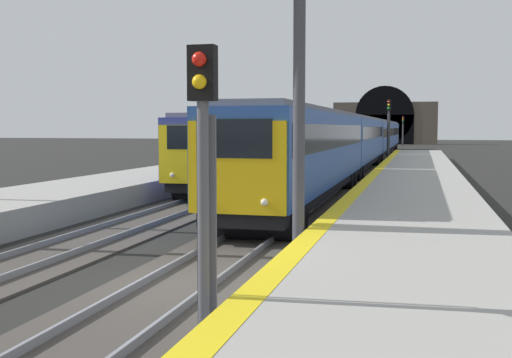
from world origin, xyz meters
name	(u,v)px	position (x,y,z in m)	size (l,w,h in m)	color
ground_plane	(180,288)	(0.00, 0.00, 0.00)	(320.00, 320.00, 0.00)	black
platform_right	(404,279)	(0.00, -4.44, 0.45)	(112.00, 4.56, 0.90)	#9E9B93
platform_right_edge_strip	(297,250)	(0.00, -2.41, 0.91)	(112.00, 0.50, 0.01)	yellow
track_main_line	(180,286)	(0.00, 0.00, 0.04)	(160.00, 3.06, 0.21)	#423D38
train_main_approaching	(367,138)	(45.37, 0.00, 2.30)	(82.62, 2.86, 4.03)	#264C99
train_adjacent_platform	(286,142)	(31.34, 4.41, 2.22)	(37.48, 3.03, 4.77)	navy
railway_signal_near	(204,175)	(-3.65, -1.80, 2.60)	(0.39, 0.38, 4.37)	#4C4C54
railway_signal_mid	(389,125)	(47.22, -1.80, 3.48)	(0.39, 0.38, 5.80)	#38383D
railway_signal_far	(403,128)	(94.41, -1.80, 3.08)	(0.39, 0.38, 5.08)	#38383D
overhead_signal_gantry	(132,26)	(2.55, 2.20, 5.72)	(0.70, 8.61, 7.64)	#3F3F47
tunnel_portal	(385,123)	(114.29, 2.20, 4.10)	(2.78, 19.85, 11.25)	#51473D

